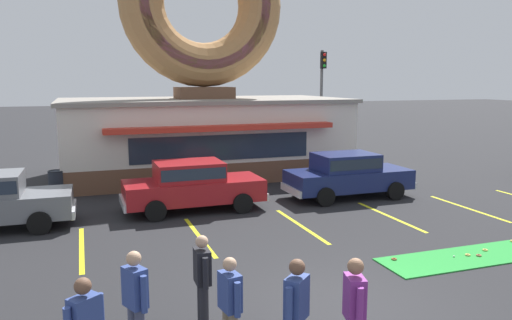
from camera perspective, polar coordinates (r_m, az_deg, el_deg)
name	(u,v)px	position (r m, az deg, el deg)	size (l,w,h in m)	color
ground_plane	(344,305)	(9.85, 10.07, -16.05)	(160.00, 160.00, 0.00)	#232326
donut_shop_building	(204,90)	(22.28, -5.94, 7.98)	(12.30, 6.75, 10.96)	brown
putting_mat	(471,257)	(13.12, 23.40, -10.10)	(4.63, 1.28, 0.03)	green
mini_donut_near_left	(479,255)	(13.18, 24.12, -9.91)	(0.13, 0.13, 0.04)	#A5724C
mini_donut_near_right	(394,259)	(12.26, 15.50, -10.85)	(0.13, 0.13, 0.04)	brown
mini_donut_mid_left	(485,250)	(13.63, 24.72, -9.32)	(0.13, 0.13, 0.04)	#E5C666
mini_donut_mid_centre	(468,255)	(13.11, 23.04, -9.94)	(0.13, 0.13, 0.04)	#E5C666
golf_ball	(454,256)	(12.87, 21.68, -10.19)	(0.04, 0.04, 0.04)	white
car_navy	(347,173)	(18.08, 10.41, -1.52)	(4.56, 1.99, 1.60)	navy
car_red	(192,184)	(16.15, -7.32, -2.72)	(4.57, 2.01, 1.60)	maroon
pedestrian_blue_sweater_man	(230,303)	(7.73, -2.99, -16.06)	(0.30, 0.59, 1.60)	#7F7056
pedestrian_hooded_kid	(135,300)	(7.90, -13.62, -15.24)	(0.38, 0.55, 1.69)	#474C66
pedestrian_leather_jacket_man	(354,311)	(7.41, 11.15, -16.59)	(0.33, 0.58, 1.75)	#474C66
pedestrian_beanie_man	(202,277)	(8.63, -6.14, -13.18)	(0.25, 0.60, 1.62)	#232328
pedestrian_crossing_woman	(296,311)	(7.32, 4.65, -16.85)	(0.47, 0.43, 1.73)	slate
trash_bin	(57,184)	(19.26, -21.82, -2.51)	(0.57, 0.57, 0.97)	#232833
traffic_light_pole	(322,88)	(28.41, 7.55, 8.13)	(0.28, 0.47, 5.80)	#595B60
parking_stripe_far_left	(82,248)	(13.39, -19.31, -9.52)	(0.12, 3.60, 0.01)	yellow
parking_stripe_left	(199,236)	(13.69, -6.51, -8.64)	(0.12, 3.60, 0.01)	yellow
parking_stripe_mid_left	(301,226)	(14.61, 5.13, -7.47)	(0.12, 3.60, 0.01)	yellow
parking_stripe_centre	(389,216)	(16.04, 15.00, -6.23)	(0.12, 3.60, 0.01)	yellow
parking_stripe_mid_right	(467,208)	(17.87, 23.01, -5.09)	(0.12, 3.60, 0.01)	yellow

